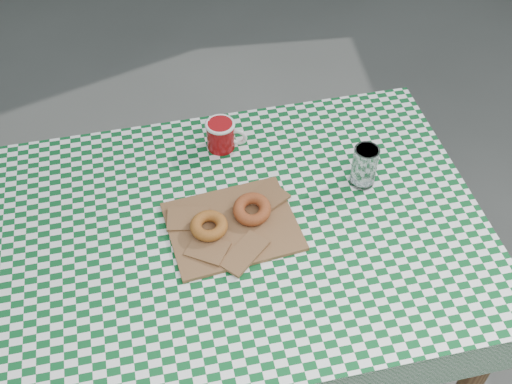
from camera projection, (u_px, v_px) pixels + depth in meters
table at (232, 312)px, 1.82m from camera, size 1.34×0.96×0.75m
tablecloth at (227, 231)px, 1.54m from camera, size 1.36×0.98×0.01m
paper_bag at (232, 225)px, 1.54m from camera, size 0.35×0.30×0.02m
bagel_front at (209, 226)px, 1.51m from camera, size 0.10×0.10×0.03m
bagel_back at (252, 209)px, 1.55m from camera, size 0.13×0.13×0.03m
coffee_mug at (221, 135)px, 1.71m from camera, size 0.19×0.19×0.09m
drinking_glass at (364, 166)px, 1.61m from camera, size 0.07×0.07×0.12m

